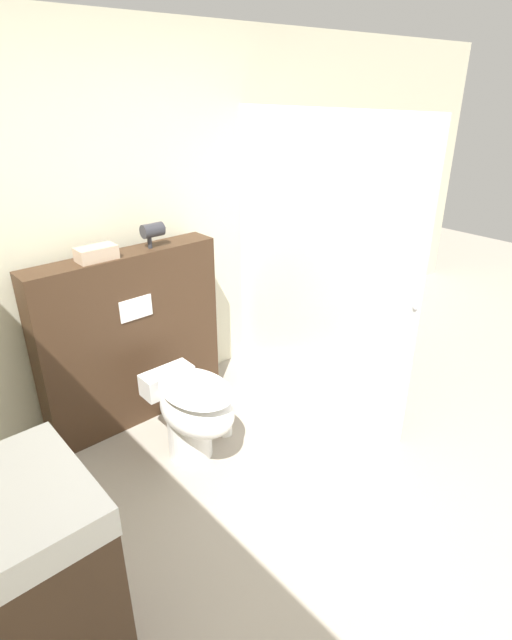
% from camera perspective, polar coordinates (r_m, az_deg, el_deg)
% --- Properties ---
extents(ground_plane, '(12.00, 12.00, 0.00)m').
position_cam_1_polar(ground_plane, '(2.78, 11.56, -25.19)').
color(ground_plane, '#9E9384').
extents(wall_back, '(8.00, 0.06, 2.50)m').
position_cam_1_polar(wall_back, '(3.44, -13.92, 9.92)').
color(wall_back, beige).
rests_on(wall_back, ground_plane).
extents(partition_panel, '(1.24, 0.22, 1.19)m').
position_cam_1_polar(partition_panel, '(3.40, -14.00, -2.16)').
color(partition_panel, '#3D2819').
rests_on(partition_panel, ground_plane).
extents(shower_glass, '(0.04, 1.60, 2.00)m').
position_cam_1_polar(shower_glass, '(3.41, 7.01, 5.98)').
color(shower_glass, silver).
rests_on(shower_glass, ground_plane).
extents(toilet, '(0.38, 0.66, 0.55)m').
position_cam_1_polar(toilet, '(3.07, -7.31, -10.36)').
color(toilet, white).
rests_on(toilet, ground_plane).
extents(sink_vanity, '(0.54, 0.57, 1.11)m').
position_cam_1_polar(sink_vanity, '(2.17, -24.74, -27.15)').
color(sink_vanity, '#473323').
rests_on(sink_vanity, ground_plane).
extents(hair_drier, '(0.17, 0.09, 0.15)m').
position_cam_1_polar(hair_drier, '(3.23, -11.60, 9.99)').
color(hair_drier, '#2D2D33').
rests_on(hair_drier, partition_panel).
extents(folded_towel, '(0.23, 0.13, 0.08)m').
position_cam_1_polar(folded_towel, '(3.09, -17.78, 7.28)').
color(folded_towel, tan).
rests_on(folded_towel, partition_panel).
extents(spare_toilet_roll, '(0.09, 0.09, 0.11)m').
position_cam_1_polar(spare_toilet_roll, '(3.41, -3.52, -12.12)').
color(spare_toilet_roll, white).
rests_on(spare_toilet_roll, ground_plane).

